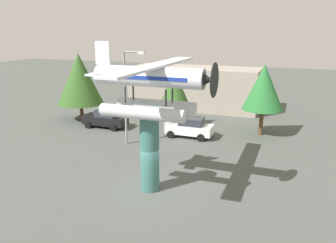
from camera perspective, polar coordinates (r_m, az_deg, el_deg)
name	(u,v)px	position (r m, az deg, el deg)	size (l,w,h in m)	color
ground_plane	(150,189)	(21.05, -2.93, -11.00)	(140.00, 140.00, 0.00)	#4C514C
display_pedestal	(150,153)	(20.16, -3.01, -5.20)	(1.10, 1.10, 4.54)	#386B66
floatplane_monument	(151,86)	(19.10, -2.82, 5.90)	(6.92, 10.40, 4.00)	silver
car_near_black	(106,118)	(33.74, -10.15, 0.50)	(4.20, 2.02, 1.76)	black
car_mid_white	(189,127)	(30.37, 3.50, -0.93)	(4.20, 2.02, 1.76)	white
streetlight_primary	(127,91)	(27.79, -6.67, 4.97)	(1.84, 0.28, 7.57)	gray
storefront_building	(195,88)	(41.49, 4.41, 5.55)	(14.97, 5.51, 4.79)	#9E9384
tree_west	(80,79)	(36.62, -14.27, 6.78)	(4.61, 4.61, 6.81)	brown
tree_east	(175,88)	(32.73, 1.07, 5.58)	(2.72, 2.72, 5.38)	brown
tree_center_back	(264,87)	(31.33, 15.37, 5.39)	(3.54, 3.54, 6.24)	brown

